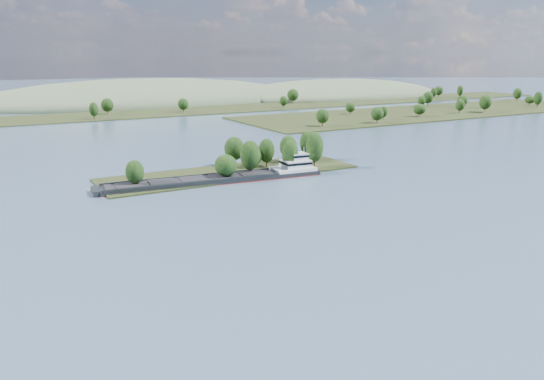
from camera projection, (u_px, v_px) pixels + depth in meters
ground at (318, 213)px, 154.52m from camera, size 1800.00×1800.00×0.00m
tree_island at (250, 161)px, 206.83m from camera, size 100.00×31.66×15.61m
right_bank at (435, 111)px, 415.33m from camera, size 320.00×90.00×14.89m
back_shoreline at (116, 115)px, 394.42m from camera, size 900.00×60.00×15.53m
hill_east at (336, 96)px, 573.09m from camera, size 260.00×140.00×36.00m
hill_west at (146, 102)px, 503.69m from camera, size 320.00×160.00×44.00m
cargo_barge at (228, 177)px, 193.16m from camera, size 83.63×17.87×11.23m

